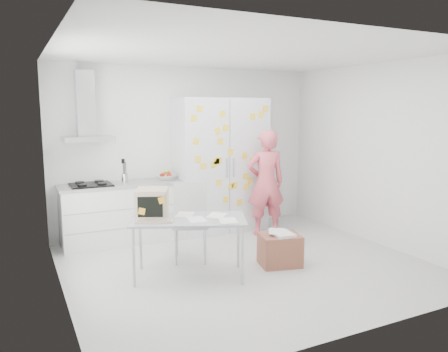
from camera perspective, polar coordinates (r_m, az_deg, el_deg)
name	(u,v)px	position (r m, az deg, el deg)	size (l,w,h in m)	color
floor	(246,265)	(5.86, 2.83, -11.59)	(4.50, 4.00, 0.02)	silver
walls	(222,157)	(6.17, -0.32, 2.47)	(4.52, 4.01, 2.70)	white
ceiling	(247,53)	(5.53, 3.05, 15.74)	(4.50, 4.00, 0.02)	white
counter_run	(123,212)	(6.84, -13.07, -4.60)	(1.84, 0.63, 1.28)	white
range_hood	(86,114)	(6.71, -17.58, 7.78)	(0.70, 0.48, 1.01)	silver
tall_cabinet	(221,165)	(7.25, -0.42, 1.43)	(1.50, 0.68, 2.20)	silver
person	(266,183)	(7.03, 5.49, -0.90)	(0.62, 0.41, 1.70)	#E15766
desk	(165,211)	(5.29, -7.65, -4.51)	(1.51, 1.16, 1.08)	#A0A7AA
chair	(190,216)	(5.94, -4.43, -5.27)	(0.61, 0.61, 1.04)	#B9BAB7
cardboard_box	(280,249)	(5.82, 7.31, -9.48)	(0.59, 0.52, 0.45)	#945640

